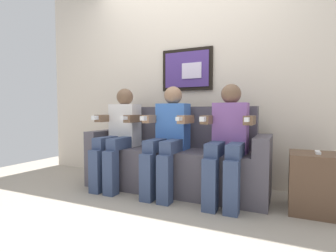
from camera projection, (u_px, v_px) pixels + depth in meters
The scene contains 8 objects.
ground_plane at pixel (162, 198), 2.53m from camera, with size 5.65×5.65×0.00m, color #9E9384.
back_wall_assembly at pixel (189, 74), 3.15m from camera, with size 4.35×0.10×2.60m.
couch at pixel (175, 161), 2.81m from camera, with size 1.95×0.58×0.90m.
person_on_left at pixel (119, 133), 2.89m from camera, with size 0.46×0.56×1.11m.
person_in_middle at pixel (168, 135), 2.64m from camera, with size 0.46×0.56×1.11m.
person_on_right at pixel (228, 138), 2.39m from camera, with size 0.46×0.56×1.11m.
side_table_right at pixel (315, 183), 2.17m from camera, with size 0.40×0.40×0.50m.
spare_remote_on_table at pixel (318, 152), 2.13m from camera, with size 0.04×0.13×0.02m, color white.
Camera 1 is at (1.08, -2.23, 0.85)m, focal length 27.66 mm.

